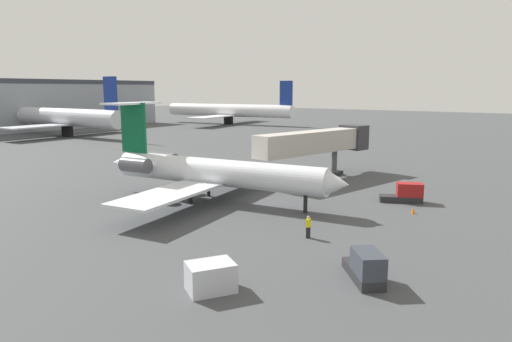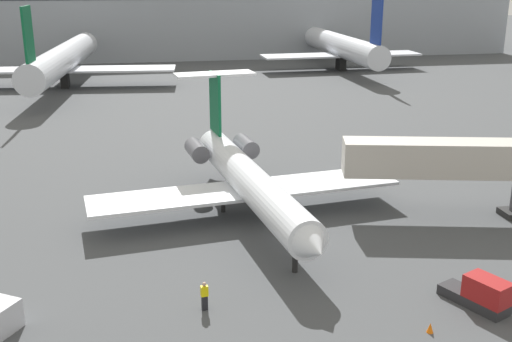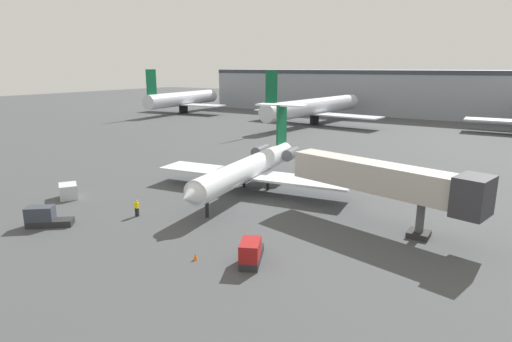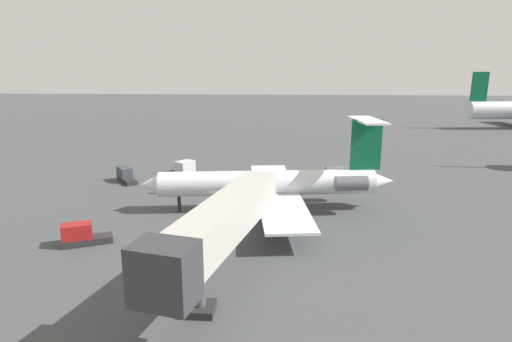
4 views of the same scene
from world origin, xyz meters
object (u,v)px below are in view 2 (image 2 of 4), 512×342
Objects in this scene: traffic_cone_near at (430,328)px; parked_airliner_west_mid at (63,60)px; regional_jet at (247,177)px; baggage_tug_lead at (481,294)px; jet_bridge at (481,160)px; ground_crew_marshaller at (205,296)px; parked_airliner_centre at (342,47)px.

parked_airliner_west_mid reaches higher than traffic_cone_near.
regional_jet is 19.39m from baggage_tug_lead.
ground_crew_marshaller is at bearing -155.14° from jet_bridge.
jet_bridge reaches higher than traffic_cone_near.
jet_bridge is 0.52× the size of parked_airliner_centre.
regional_jet is at bearing 122.78° from baggage_tug_lead.
parked_airliner_west_mid is at bearing 108.12° from regional_jet.
parked_airliner_centre reaches higher than jet_bridge.
baggage_tug_lead is (-6.72, -12.71, -3.65)m from jet_bridge.
jet_bridge is 72.19m from parked_airliner_west_mid.
regional_jet is at bearing 70.94° from ground_crew_marshaller.
parked_airliner_west_mid is 49.52m from parked_airliner_centre.
regional_jet is at bearing 168.50° from jet_bridge.
traffic_cone_near is 0.02× the size of parked_airliner_centre.
jet_bridge is 18.49m from traffic_cone_near.
jet_bridge is 0.44× the size of parked_airliner_west_mid.
traffic_cone_near is at bearing -104.90° from parked_airliner_centre.
parked_airliner_west_mid is at bearing -169.50° from parked_airliner_centre.
parked_airliner_west_mid reaches higher than jet_bridge.
parked_airliner_west_mid is 1.18× the size of parked_airliner_centre.
jet_bridge is at bearing -11.50° from regional_jet.
parked_airliner_west_mid is (-14.55, 72.46, 3.54)m from ground_crew_marshaller.
regional_jet reaches higher than ground_crew_marshaller.
regional_jet is 19.41m from traffic_cone_near.
ground_crew_marshaller is at bearing -112.73° from parked_airliner_centre.
parked_airliner_west_mid is (-25.83, 76.90, 4.13)m from traffic_cone_near.
parked_airliner_centre is (29.43, 67.87, 1.32)m from regional_jet.
baggage_tug_lead is 0.12× the size of parked_airliner_centre.
parked_airliner_west_mid is at bearing 120.29° from jet_bridge.
regional_jet is 1.44× the size of jet_bridge.
parked_airliner_centre is (22.86, 85.93, 4.06)m from traffic_cone_near.
parked_airliner_centre reaches higher than regional_jet.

